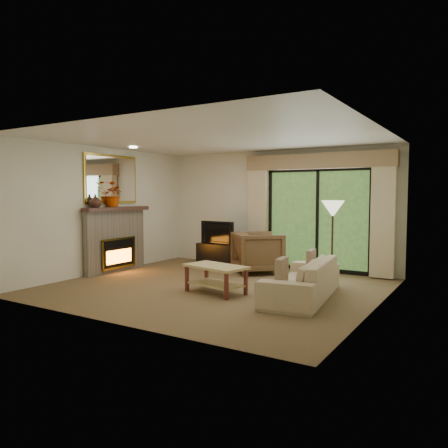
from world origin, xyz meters
The scene contains 22 objects.
floor centered at (0.00, 0.00, 0.00)m, with size 5.50×5.50×0.00m, color brown.
ceiling centered at (0.00, 0.00, 2.60)m, with size 5.50×5.50×0.00m, color silver.
wall_back centered at (0.00, 2.50, 1.30)m, with size 5.00×5.00×0.00m, color white.
wall_front centered at (0.00, -2.50, 1.30)m, with size 5.00×5.00×0.00m, color white.
wall_left centered at (-2.75, 0.00, 1.30)m, with size 5.00×5.00×0.00m, color white.
wall_right centered at (2.75, 0.00, 1.30)m, with size 5.00×5.00×0.00m, color white.
fireplace centered at (-2.63, 0.20, 0.69)m, with size 0.24×1.70×1.37m, color #756B5D, non-canonical shape.
mirror centered at (-2.71, 0.20, 1.95)m, with size 0.07×1.45×1.02m, color gold, non-canonical shape.
sliding_door centered at (1.00, 2.45, 1.10)m, with size 2.26×0.10×2.16m, color black, non-canonical shape.
curtain_left centered at (-0.35, 2.34, 1.20)m, with size 0.45×0.18×2.35m, color beige.
curtain_right centered at (2.35, 2.34, 1.20)m, with size 0.45×0.18×2.35m, color beige.
cornice centered at (1.00, 2.36, 2.32)m, with size 3.20×0.24×0.32m, color #967755.
media_console centered at (-1.13, 1.95, 0.26)m, with size 1.02×0.46×0.51m, color black.
tv centered at (-1.13, 1.95, 0.77)m, with size 0.89×0.12×0.52m, color black.
armchair centered at (0.00, 1.64, 0.43)m, with size 0.91×0.94×0.86m, color brown.
sofa centered at (1.61, 0.02, 0.31)m, with size 2.11×0.82×0.62m, color tan.
pillow_near centered at (1.54, -0.59, 0.52)m, with size 0.10×0.38×0.38m, color brown.
pillow_far centered at (1.54, 0.63, 0.52)m, with size 0.09×0.36×0.36m, color brown.
coffee_table centered at (0.26, -0.39, 0.23)m, with size 1.03×0.57×0.46m, color tan, non-canonical shape.
floor_lamp centered at (1.71, 1.23, 0.76)m, with size 0.41×0.41×1.53m, color #FAEFC5, non-canonical shape.
vase centered at (-2.61, -0.35, 1.50)m, with size 0.25×0.25×0.27m, color #41271D.
branches centered at (-2.61, 0.14, 1.63)m, with size 0.48×0.41×0.53m, color #C14007.
Camera 1 is at (4.12, -6.41, 1.65)m, focal length 35.00 mm.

